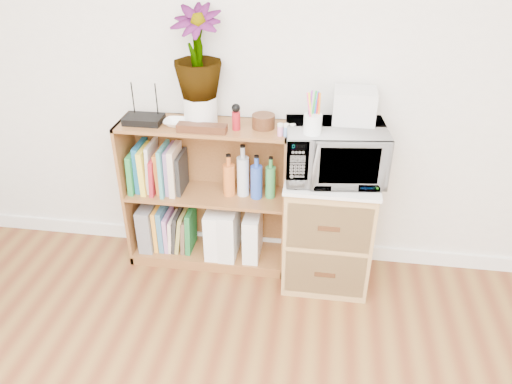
# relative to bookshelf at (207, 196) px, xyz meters

# --- Properties ---
(skirting_board) EXTENTS (4.00, 0.02, 0.10)m
(skirting_board) POSITION_rel_bookshelf_xyz_m (0.35, 0.14, -0.42)
(skirting_board) COLOR white
(skirting_board) RESTS_ON ground
(bookshelf) EXTENTS (1.00, 0.30, 0.95)m
(bookshelf) POSITION_rel_bookshelf_xyz_m (0.00, 0.00, 0.00)
(bookshelf) COLOR brown
(bookshelf) RESTS_ON ground
(wicker_unit) EXTENTS (0.50, 0.45, 0.70)m
(wicker_unit) POSITION_rel_bookshelf_xyz_m (0.75, -0.08, -0.12)
(wicker_unit) COLOR #9E7542
(wicker_unit) RESTS_ON ground
(microwave) EXTENTS (0.57, 0.42, 0.30)m
(microwave) POSITION_rel_bookshelf_xyz_m (0.75, -0.08, 0.39)
(microwave) COLOR white
(microwave) RESTS_ON wicker_unit
(pen_cup) EXTENTS (0.09, 0.09, 0.10)m
(pen_cup) POSITION_rel_bookshelf_xyz_m (0.62, -0.18, 0.59)
(pen_cup) COLOR white
(pen_cup) RESTS_ON microwave
(small_appliance) EXTENTS (0.22, 0.19, 0.18)m
(small_appliance) POSITION_rel_bookshelf_xyz_m (0.83, 0.01, 0.63)
(small_appliance) COLOR silver
(small_appliance) RESTS_ON microwave
(router) EXTENTS (0.21, 0.15, 0.04)m
(router) POSITION_rel_bookshelf_xyz_m (-0.34, -0.02, 0.49)
(router) COLOR black
(router) RESTS_ON bookshelf
(white_bowl) EXTENTS (0.13, 0.13, 0.03)m
(white_bowl) POSITION_rel_bookshelf_xyz_m (-0.15, -0.03, 0.49)
(white_bowl) COLOR white
(white_bowl) RESTS_ON bookshelf
(plant_pot) EXTENTS (0.19, 0.19, 0.16)m
(plant_pot) POSITION_rel_bookshelf_xyz_m (-0.02, 0.02, 0.56)
(plant_pot) COLOR silver
(plant_pot) RESTS_ON bookshelf
(potted_plant) EXTENTS (0.27, 0.27, 0.49)m
(potted_plant) POSITION_rel_bookshelf_xyz_m (-0.02, 0.02, 0.88)
(potted_plant) COLOR #2D712E
(potted_plant) RESTS_ON plant_pot
(trinket_box) EXTENTS (0.28, 0.07, 0.04)m
(trinket_box) POSITION_rel_bookshelf_xyz_m (0.02, -0.10, 0.50)
(trinket_box) COLOR #361D0E
(trinket_box) RESTS_ON bookshelf
(kokeshi_doll) EXTENTS (0.05, 0.05, 0.10)m
(kokeshi_doll) POSITION_rel_bookshelf_xyz_m (0.20, -0.04, 0.53)
(kokeshi_doll) COLOR maroon
(kokeshi_doll) RESTS_ON bookshelf
(wooden_bowl) EXTENTS (0.13, 0.13, 0.08)m
(wooden_bowl) POSITION_rel_bookshelf_xyz_m (0.35, 0.01, 0.51)
(wooden_bowl) COLOR #3C1E10
(wooden_bowl) RESTS_ON bookshelf
(paint_jars) EXTENTS (0.11, 0.04, 0.06)m
(paint_jars) POSITION_rel_bookshelf_xyz_m (0.48, -0.09, 0.50)
(paint_jars) COLOR pink
(paint_jars) RESTS_ON bookshelf
(file_box) EXTENTS (0.09, 0.24, 0.30)m
(file_box) POSITION_rel_bookshelf_xyz_m (-0.40, 0.00, -0.25)
(file_box) COLOR slate
(file_box) RESTS_ON bookshelf
(magazine_holder_left) EXTENTS (0.10, 0.26, 0.32)m
(magazine_holder_left) POSITION_rel_bookshelf_xyz_m (0.04, -0.01, -0.24)
(magazine_holder_left) COLOR white
(magazine_holder_left) RESTS_ON bookshelf
(magazine_holder_mid) EXTENTS (0.11, 0.27, 0.33)m
(magazine_holder_mid) POSITION_rel_bookshelf_xyz_m (0.13, -0.01, -0.24)
(magazine_holder_mid) COLOR silver
(magazine_holder_mid) RESTS_ON bookshelf
(magazine_holder_right) EXTENTS (0.10, 0.25, 0.31)m
(magazine_holder_right) POSITION_rel_bookshelf_xyz_m (0.28, -0.01, -0.25)
(magazine_holder_right) COLOR white
(magazine_holder_right) RESTS_ON bookshelf
(cookbooks) EXTENTS (0.32, 0.20, 0.31)m
(cookbooks) POSITION_rel_bookshelf_xyz_m (-0.30, -0.00, 0.17)
(cookbooks) COLOR #22813A
(cookbooks) RESTS_ON bookshelf
(liquor_bottles) EXTENTS (0.48, 0.07, 0.32)m
(liquor_bottles) POSITION_rel_bookshelf_xyz_m (0.34, 0.00, 0.17)
(liquor_bottles) COLOR orange
(liquor_bottles) RESTS_ON bookshelf
(lower_books) EXTENTS (0.25, 0.19, 0.30)m
(lower_books) POSITION_rel_bookshelf_xyz_m (-0.23, 0.00, -0.27)
(lower_books) COLOR #F8A02B
(lower_books) RESTS_ON bookshelf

